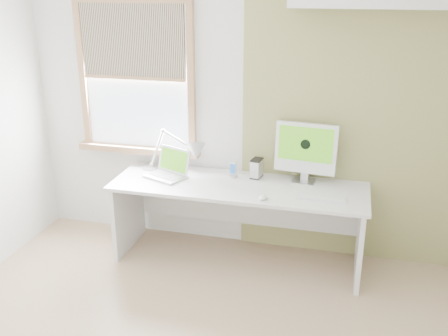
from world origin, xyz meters
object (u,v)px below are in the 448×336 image
(desk, at_px, (240,203))
(imac, at_px, (306,149))
(desk_lamp, at_px, (187,153))
(external_drive, at_px, (257,168))
(laptop, at_px, (169,169))

(desk, height_order, imac, imac)
(desk, bearing_deg, desk_lamp, 171.95)
(desk_lamp, bearing_deg, external_drive, 7.60)
(desk, relative_size, imac, 4.10)
(laptop, xyz_separation_m, external_drive, (0.77, 0.15, 0.03))
(laptop, xyz_separation_m, imac, (1.19, 0.17, 0.23))
(external_drive, xyz_separation_m, imac, (0.42, 0.02, 0.21))
(desk, height_order, laptop, laptop)
(desk, xyz_separation_m, external_drive, (0.12, 0.15, 0.28))
(desk_lamp, height_order, laptop, desk_lamp)
(desk_lamp, relative_size, external_drive, 3.94)
(laptop, bearing_deg, external_drive, 11.32)
(desk_lamp, xyz_separation_m, external_drive, (0.62, 0.08, -0.12))
(desk, distance_m, laptop, 0.70)
(desk, distance_m, desk_lamp, 0.65)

